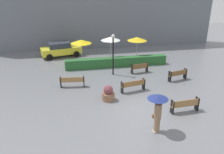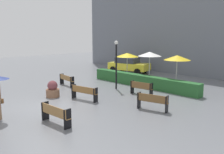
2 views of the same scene
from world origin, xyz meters
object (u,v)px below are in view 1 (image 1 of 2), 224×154
Objects in this scene: planter_pot at (108,94)px; patio_umbrella_white at (111,39)px; bench_far_right at (178,74)px; bench_far_left at (72,81)px; bench_near_right at (185,105)px; bench_mid_center at (133,85)px; patio_umbrella_yellow at (81,42)px; patio_umbrella_yellow_far at (137,39)px; bench_back_row at (140,67)px; lamp_post at (113,50)px; pedestrian_with_umbrella at (158,108)px; parked_car at (61,49)px.

planter_pot is 8.37m from patio_umbrella_white.
bench_far_right is 1.62× the size of planter_pot.
patio_umbrella_white is (3.99, 5.36, 1.90)m from bench_far_left.
bench_far_left is at bearing 177.96° from bench_far_right.
bench_mid_center is (-2.33, 3.44, 0.01)m from bench_near_right.
planter_pot is 0.41× the size of patio_umbrella_white.
patio_umbrella_yellow is at bearing 170.92° from patio_umbrella_white.
bench_far_right reaches higher than bench_far_left.
patio_umbrella_yellow_far is at bearing 71.68° from bench_mid_center.
bench_back_row reaches higher than bench_far_left.
pedestrian_with_umbrella is at bearing -85.65° from lamp_post.
patio_umbrella_white is at bearing 128.62° from bench_far_right.
patio_umbrella_yellow reaches higher than bench_near_right.
bench_near_right is 3.06m from pedestrian_with_umbrella.
bench_far_left is at bearing -101.08° from patio_umbrella_yellow.
bench_back_row is 3.91m from bench_mid_center.
patio_umbrella_yellow is 2.90m from patio_umbrella_white.
bench_mid_center is 0.54× the size of lamp_post.
parked_car is at bearing 157.28° from patio_umbrella_yellow_far.
lamp_post is at bearing -57.82° from patio_umbrella_yellow.
bench_near_right is 5.11m from bench_far_right.
pedestrian_with_umbrella reaches higher than bench_far_left.
lamp_post is (3.56, 1.96, 1.69)m from bench_far_left.
patio_umbrella_yellow is (-7.37, 6.12, 1.60)m from bench_far_right.
bench_near_right is 0.79× the size of patio_umbrella_yellow.
bench_far_left is 4.65m from bench_mid_center.
bench_back_row is at bearing -42.92° from parked_car.
pedestrian_with_umbrella is at bearing -76.12° from patio_umbrella_yellow.
pedestrian_with_umbrella reaches higher than bench_back_row.
bench_far_left is 0.54× the size of lamp_post.
pedestrian_with_umbrella is at bearing -101.45° from patio_umbrella_yellow_far.
lamp_post is (-3.12, 7.04, 1.68)m from bench_near_right.
patio_umbrella_white is at bearing 93.02° from bench_mid_center.
patio_umbrella_white is at bearing 176.00° from patio_umbrella_yellow_far.
pedestrian_with_umbrella is (4.22, -6.64, 0.91)m from bench_far_left.
lamp_post is at bearing 113.92° from bench_near_right.
planter_pot reaches higher than bench_back_row.
planter_pot is 0.30× the size of lamp_post.
bench_far_right is at bearing -70.90° from patio_umbrella_yellow_far.
bench_mid_center is (4.36, -1.64, 0.02)m from bench_far_left.
bench_far_right is 3.39m from bench_back_row.
bench_mid_center is at bearing -114.11° from bench_back_row.
bench_back_row is 0.62× the size of patio_umbrella_white.
bench_far_right is at bearing -51.38° from patio_umbrella_white.
bench_near_right is 8.40m from bench_far_left.
bench_back_row is 1.52× the size of planter_pot.
lamp_post reaches higher than bench_mid_center.
bench_near_right is 12.33m from patio_umbrella_yellow.
bench_mid_center is (-1.60, -3.57, 0.02)m from bench_back_row.
bench_far_left is 1.78× the size of planter_pot.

